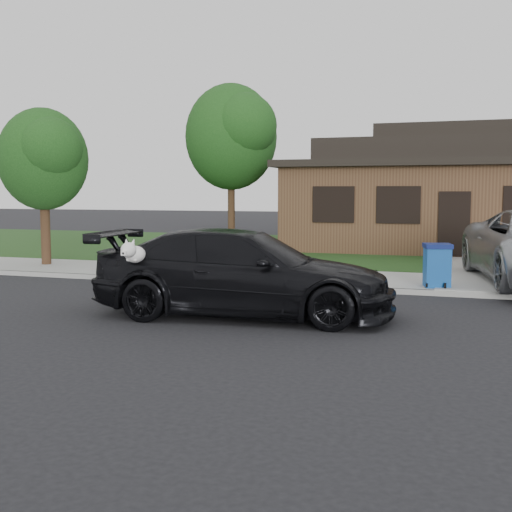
% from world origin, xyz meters
% --- Properties ---
extents(ground, '(120.00, 120.00, 0.00)m').
position_xyz_m(ground, '(0.00, 0.00, 0.00)').
color(ground, black).
rests_on(ground, ground).
extents(sidewalk, '(60.00, 3.00, 0.12)m').
position_xyz_m(sidewalk, '(0.00, 5.00, 0.06)').
color(sidewalk, gray).
rests_on(sidewalk, ground).
extents(curb, '(60.00, 0.12, 0.12)m').
position_xyz_m(curb, '(0.00, 3.50, 0.06)').
color(curb, gray).
rests_on(curb, ground).
extents(lawn, '(60.00, 13.00, 0.13)m').
position_xyz_m(lawn, '(0.00, 13.00, 0.07)').
color(lawn, '#193814').
rests_on(lawn, ground).
extents(sedan, '(5.64, 2.80, 1.59)m').
position_xyz_m(sedan, '(0.53, 0.05, 0.80)').
color(sedan, black).
rests_on(sedan, ground).
extents(recycling_bin, '(0.71, 0.71, 0.98)m').
position_xyz_m(recycling_bin, '(3.77, 4.03, 0.62)').
color(recycling_bin, '#0D428F').
rests_on(recycling_bin, sidewalk).
extents(house, '(12.60, 8.60, 4.65)m').
position_xyz_m(house, '(4.00, 15.00, 2.13)').
color(house, '#422B1C').
rests_on(house, ground).
extents(tree_0, '(3.78, 3.60, 6.34)m').
position_xyz_m(tree_0, '(-4.34, 12.88, 4.48)').
color(tree_0, '#332114').
rests_on(tree_0, ground).
extents(tree_2, '(2.73, 2.60, 4.59)m').
position_xyz_m(tree_2, '(-7.38, 5.11, 3.27)').
color(tree_2, '#332114').
rests_on(tree_2, ground).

